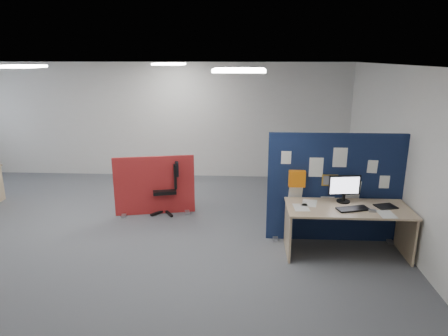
{
  "coord_description": "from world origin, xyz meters",
  "views": [
    {
      "loc": [
        2.09,
        -5.81,
        2.84
      ],
      "look_at": [
        1.72,
        0.68,
        1.0
      ],
      "focal_mm": 32.0,
      "sensor_mm": 36.0,
      "label": 1
    }
  ],
  "objects_px": {
    "navy_divider": "(334,188)",
    "office_chair": "(170,184)",
    "red_divider": "(155,186)",
    "monitor_main": "(344,187)",
    "main_desk": "(347,217)"
  },
  "relations": [
    {
      "from": "navy_divider",
      "to": "main_desk",
      "type": "xyz_separation_m",
      "value": [
        0.12,
        -0.42,
        -0.3
      ]
    },
    {
      "from": "navy_divider",
      "to": "office_chair",
      "type": "xyz_separation_m",
      "value": [
        -2.77,
        1.02,
        -0.31
      ]
    },
    {
      "from": "navy_divider",
      "to": "monitor_main",
      "type": "distance_m",
      "value": 0.28
    },
    {
      "from": "navy_divider",
      "to": "office_chair",
      "type": "relative_size",
      "value": 2.14
    },
    {
      "from": "monitor_main",
      "to": "red_divider",
      "type": "relative_size",
      "value": 0.33
    },
    {
      "from": "monitor_main",
      "to": "red_divider",
      "type": "height_order",
      "value": "monitor_main"
    },
    {
      "from": "main_desk",
      "to": "red_divider",
      "type": "height_order",
      "value": "red_divider"
    },
    {
      "from": "main_desk",
      "to": "navy_divider",
      "type": "bearing_deg",
      "value": 105.53
    },
    {
      "from": "navy_divider",
      "to": "red_divider",
      "type": "height_order",
      "value": "navy_divider"
    },
    {
      "from": "red_divider",
      "to": "office_chair",
      "type": "bearing_deg",
      "value": 8.57
    },
    {
      "from": "navy_divider",
      "to": "office_chair",
      "type": "bearing_deg",
      "value": 159.84
    },
    {
      "from": "navy_divider",
      "to": "office_chair",
      "type": "height_order",
      "value": "navy_divider"
    },
    {
      "from": "monitor_main",
      "to": "red_divider",
      "type": "xyz_separation_m",
      "value": [
        -3.12,
        1.17,
        -0.43
      ]
    },
    {
      "from": "red_divider",
      "to": "office_chair",
      "type": "xyz_separation_m",
      "value": [
        0.26,
        0.1,
        0.02
      ]
    },
    {
      "from": "navy_divider",
      "to": "office_chair",
      "type": "distance_m",
      "value": 2.97
    }
  ]
}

